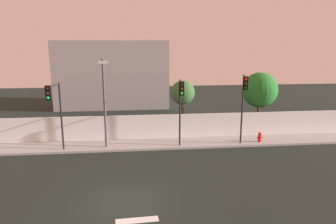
{
  "coord_description": "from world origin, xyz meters",
  "views": [
    {
      "loc": [
        0.64,
        -13.25,
        7.23
      ],
      "look_at": [
        2.78,
        6.5,
        2.82
      ],
      "focal_mm": 33.06,
      "sensor_mm": 36.0,
      "label": 1
    }
  ],
  "objects_px": {
    "traffic_light_right": "(54,103)",
    "traffic_light_center": "(244,95)",
    "roadside_tree_midleft": "(260,90)",
    "fire_hydrant": "(260,137)",
    "traffic_light_left": "(181,99)",
    "street_lamp_curbside": "(104,96)",
    "roadside_tree_leftmost": "(183,93)"
  },
  "relations": [
    {
      "from": "roadside_tree_leftmost",
      "to": "fire_hydrant",
      "type": "bearing_deg",
      "value": -29.68
    },
    {
      "from": "traffic_light_center",
      "to": "roadside_tree_midleft",
      "type": "bearing_deg",
      "value": 54.24
    },
    {
      "from": "traffic_light_left",
      "to": "roadside_tree_leftmost",
      "type": "xyz_separation_m",
      "value": [
        0.73,
        3.79,
        -0.18
      ]
    },
    {
      "from": "roadside_tree_leftmost",
      "to": "roadside_tree_midleft",
      "type": "relative_size",
      "value": 0.88
    },
    {
      "from": "roadside_tree_leftmost",
      "to": "traffic_light_center",
      "type": "bearing_deg",
      "value": -45.64
    },
    {
      "from": "traffic_light_left",
      "to": "street_lamp_curbside",
      "type": "bearing_deg",
      "value": 173.56
    },
    {
      "from": "street_lamp_curbside",
      "to": "roadside_tree_midleft",
      "type": "xyz_separation_m",
      "value": [
        12.16,
        3.21,
        -0.28
      ]
    },
    {
      "from": "traffic_light_left",
      "to": "traffic_light_center",
      "type": "distance_m",
      "value": 4.38
    },
    {
      "from": "fire_hydrant",
      "to": "roadside_tree_leftmost",
      "type": "height_order",
      "value": "roadside_tree_leftmost"
    },
    {
      "from": "traffic_light_left",
      "to": "traffic_light_right",
      "type": "xyz_separation_m",
      "value": [
        -8.16,
        -0.17,
        -0.05
      ]
    },
    {
      "from": "traffic_light_center",
      "to": "roadside_tree_midleft",
      "type": "height_order",
      "value": "traffic_light_center"
    },
    {
      "from": "street_lamp_curbside",
      "to": "fire_hydrant",
      "type": "relative_size",
      "value": 8.47
    },
    {
      "from": "traffic_light_left",
      "to": "traffic_light_right",
      "type": "height_order",
      "value": "traffic_light_left"
    },
    {
      "from": "traffic_light_left",
      "to": "roadside_tree_midleft",
      "type": "distance_m",
      "value": 8.02
    },
    {
      "from": "roadside_tree_midleft",
      "to": "fire_hydrant",
      "type": "bearing_deg",
      "value": -109.13
    },
    {
      "from": "traffic_light_right",
      "to": "traffic_light_left",
      "type": "bearing_deg",
      "value": 1.22
    },
    {
      "from": "traffic_light_left",
      "to": "street_lamp_curbside",
      "type": "distance_m",
      "value": 5.13
    },
    {
      "from": "traffic_light_left",
      "to": "traffic_light_center",
      "type": "relative_size",
      "value": 0.94
    },
    {
      "from": "street_lamp_curbside",
      "to": "fire_hydrant",
      "type": "bearing_deg",
      "value": 1.02
    },
    {
      "from": "traffic_light_right",
      "to": "roadside_tree_leftmost",
      "type": "height_order",
      "value": "traffic_light_right"
    },
    {
      "from": "traffic_light_right",
      "to": "traffic_light_center",
      "type": "bearing_deg",
      "value": 1.04
    },
    {
      "from": "traffic_light_right",
      "to": "street_lamp_curbside",
      "type": "relative_size",
      "value": 0.75
    },
    {
      "from": "street_lamp_curbside",
      "to": "traffic_light_right",
      "type": "bearing_deg",
      "value": -166.31
    },
    {
      "from": "fire_hydrant",
      "to": "traffic_light_right",
      "type": "bearing_deg",
      "value": -176.18
    },
    {
      "from": "traffic_light_center",
      "to": "street_lamp_curbside",
      "type": "bearing_deg",
      "value": 176.86
    },
    {
      "from": "traffic_light_center",
      "to": "roadside_tree_leftmost",
      "type": "bearing_deg",
      "value": 134.36
    },
    {
      "from": "roadside_tree_leftmost",
      "to": "street_lamp_curbside",
      "type": "bearing_deg",
      "value": -151.08
    },
    {
      "from": "traffic_light_center",
      "to": "street_lamp_curbside",
      "type": "height_order",
      "value": "street_lamp_curbside"
    },
    {
      "from": "traffic_light_center",
      "to": "street_lamp_curbside",
      "type": "xyz_separation_m",
      "value": [
        -9.47,
        0.52,
        0.05
      ]
    },
    {
      "from": "street_lamp_curbside",
      "to": "traffic_light_left",
      "type": "bearing_deg",
      "value": -6.44
    },
    {
      "from": "roadside_tree_leftmost",
      "to": "traffic_light_right",
      "type": "bearing_deg",
      "value": -155.97
    },
    {
      "from": "traffic_light_center",
      "to": "fire_hydrant",
      "type": "distance_m",
      "value": 3.68
    }
  ]
}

